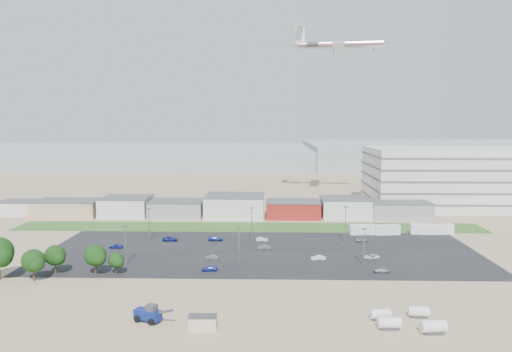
{
  "coord_description": "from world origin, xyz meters",
  "views": [
    {
      "loc": [
        7.18,
        -116.09,
        36.24
      ],
      "look_at": [
        3.4,
        22.0,
        20.96
      ],
      "focal_mm": 35.0,
      "sensor_mm": 36.0,
      "label": 1
    }
  ],
  "objects_px": {
    "parked_car_4": "(212,257)",
    "parked_car_6": "(216,239)",
    "parked_car_7": "(264,247)",
    "storage_tank_nw": "(380,314)",
    "airliner": "(341,45)",
    "parked_car_0": "(371,257)",
    "parked_car_8": "(362,240)",
    "parked_car_2": "(381,270)",
    "parked_car_1": "(318,258)",
    "parked_car_5": "(116,246)",
    "parked_car_11": "(262,239)",
    "box_trailer_a": "(362,230)",
    "portable_shed": "(203,323)",
    "parked_car_3": "(209,269)",
    "telehandler": "(148,313)",
    "parked_car_9": "(170,239)"
  },
  "relations": [
    {
      "from": "storage_tank_nw",
      "to": "parked_car_6",
      "type": "bearing_deg",
      "value": 121.63
    },
    {
      "from": "parked_car_4",
      "to": "parked_car_11",
      "type": "height_order",
      "value": "parked_car_11"
    },
    {
      "from": "portable_shed",
      "to": "parked_car_7",
      "type": "height_order",
      "value": "portable_shed"
    },
    {
      "from": "parked_car_2",
      "to": "parked_car_5",
      "type": "relative_size",
      "value": 0.98
    },
    {
      "from": "parked_car_3",
      "to": "parked_car_11",
      "type": "xyz_separation_m",
      "value": [
        12.33,
        30.46,
        0.04
      ]
    },
    {
      "from": "parked_car_2",
      "to": "parked_car_5",
      "type": "height_order",
      "value": "parked_car_5"
    },
    {
      "from": "parked_car_2",
      "to": "parked_car_8",
      "type": "height_order",
      "value": "parked_car_2"
    },
    {
      "from": "portable_shed",
      "to": "parked_car_2",
      "type": "bearing_deg",
      "value": 39.62
    },
    {
      "from": "airliner",
      "to": "parked_car_1",
      "type": "height_order",
      "value": "airliner"
    },
    {
      "from": "telehandler",
      "to": "box_trailer_a",
      "type": "relative_size",
      "value": 0.97
    },
    {
      "from": "parked_car_6",
      "to": "parked_car_7",
      "type": "height_order",
      "value": "parked_car_6"
    },
    {
      "from": "telehandler",
      "to": "parked_car_11",
      "type": "xyz_separation_m",
      "value": [
        19.81,
        61.45,
        -1.06
      ]
    },
    {
      "from": "parked_car_3",
      "to": "parked_car_11",
      "type": "distance_m",
      "value": 32.86
    },
    {
      "from": "parked_car_2",
      "to": "parked_car_7",
      "type": "height_order",
      "value": "parked_car_2"
    },
    {
      "from": "storage_tank_nw",
      "to": "parked_car_8",
      "type": "bearing_deg",
      "value": 82.85
    },
    {
      "from": "parked_car_11",
      "to": "parked_car_7",
      "type": "bearing_deg",
      "value": -178.87
    },
    {
      "from": "portable_shed",
      "to": "parked_car_8",
      "type": "height_order",
      "value": "portable_shed"
    },
    {
      "from": "storage_tank_nw",
      "to": "parked_car_2",
      "type": "height_order",
      "value": "storage_tank_nw"
    },
    {
      "from": "parked_car_2",
      "to": "parked_car_8",
      "type": "xyz_separation_m",
      "value": [
        0.94,
        30.62,
        -0.01
      ]
    },
    {
      "from": "parked_car_4",
      "to": "parked_car_6",
      "type": "xyz_separation_m",
      "value": [
        -1.24,
        20.57,
        0.05
      ]
    },
    {
      "from": "parked_car_3",
      "to": "parked_car_9",
      "type": "distance_m",
      "value": 33.76
    },
    {
      "from": "parked_car_7",
      "to": "storage_tank_nw",
      "type": "bearing_deg",
      "value": 27.66
    },
    {
      "from": "parked_car_1",
      "to": "parked_car_5",
      "type": "distance_m",
      "value": 57.68
    },
    {
      "from": "storage_tank_nw",
      "to": "parked_car_5",
      "type": "relative_size",
      "value": 0.98
    },
    {
      "from": "parked_car_3",
      "to": "parked_car_4",
      "type": "relative_size",
      "value": 1.08
    },
    {
      "from": "telehandler",
      "to": "parked_car_3",
      "type": "distance_m",
      "value": 31.91
    },
    {
      "from": "parked_car_0",
      "to": "parked_car_1",
      "type": "distance_m",
      "value": 14.12
    },
    {
      "from": "parked_car_1",
      "to": "box_trailer_a",
      "type": "bearing_deg",
      "value": 144.02
    },
    {
      "from": "airliner",
      "to": "parked_car_4",
      "type": "relative_size",
      "value": 12.75
    },
    {
      "from": "parked_car_4",
      "to": "parked_car_8",
      "type": "bearing_deg",
      "value": 123.06
    },
    {
      "from": "parked_car_8",
      "to": "box_trailer_a",
      "type": "bearing_deg",
      "value": -16.36
    },
    {
      "from": "storage_tank_nw",
      "to": "parked_car_3",
      "type": "distance_m",
      "value": 45.37
    },
    {
      "from": "parked_car_4",
      "to": "parked_car_11",
      "type": "distance_m",
      "value": 24.13
    },
    {
      "from": "parked_car_1",
      "to": "parked_car_7",
      "type": "height_order",
      "value": "parked_car_1"
    },
    {
      "from": "parked_car_1",
      "to": "parked_car_7",
      "type": "relative_size",
      "value": 1.04
    },
    {
      "from": "parked_car_0",
      "to": "parked_car_8",
      "type": "xyz_separation_m",
      "value": [
        0.94,
        18.92,
        0.0
      ]
    },
    {
      "from": "parked_car_0",
      "to": "parked_car_6",
      "type": "relative_size",
      "value": 1.0
    },
    {
      "from": "portable_shed",
      "to": "parked_car_3",
      "type": "bearing_deg",
      "value": 93.07
    },
    {
      "from": "parked_car_0",
      "to": "parked_car_6",
      "type": "distance_m",
      "value": 47.27
    },
    {
      "from": "box_trailer_a",
      "to": "parked_car_4",
      "type": "relative_size",
      "value": 2.32
    },
    {
      "from": "storage_tank_nw",
      "to": "parked_car_6",
      "type": "height_order",
      "value": "storage_tank_nw"
    },
    {
      "from": "parked_car_6",
      "to": "parked_car_7",
      "type": "distance_m",
      "value": 17.78
    },
    {
      "from": "portable_shed",
      "to": "box_trailer_a",
      "type": "relative_size",
      "value": 0.6
    },
    {
      "from": "parked_car_8",
      "to": "parked_car_11",
      "type": "height_order",
      "value": "parked_car_8"
    },
    {
      "from": "parked_car_3",
      "to": "parked_car_7",
      "type": "height_order",
      "value": "parked_car_7"
    },
    {
      "from": "parked_car_5",
      "to": "parked_car_11",
      "type": "xyz_separation_m",
      "value": [
        41.68,
        9.59,
        -0.03
      ]
    },
    {
      "from": "parked_car_5",
      "to": "parked_car_6",
      "type": "relative_size",
      "value": 0.85
    },
    {
      "from": "parked_car_2",
      "to": "parked_car_4",
      "type": "bearing_deg",
      "value": -105.09
    },
    {
      "from": "storage_tank_nw",
      "to": "parked_car_1",
      "type": "distance_m",
      "value": 39.94
    },
    {
      "from": "parked_car_8",
      "to": "parked_car_9",
      "type": "relative_size",
      "value": 0.77
    }
  ]
}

